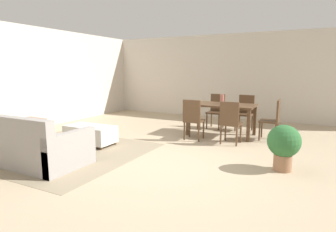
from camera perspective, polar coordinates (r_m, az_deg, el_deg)
The scene contains 14 objects.
ground_plane at distance 4.87m, azimuth -0.55°, elevation -9.47°, with size 10.80×10.80×0.00m, color tan.
wall_back at distance 9.33m, azimuth 14.08°, elevation 7.75°, with size 9.00×0.12×2.70m, color beige.
wall_left at distance 8.08m, azimuth -28.41°, elevation 6.69°, with size 0.12×11.00×2.70m, color beige.
area_rug at distance 5.85m, azimuth -20.51°, elevation -6.77°, with size 3.00×2.80×0.01m, color gray.
couch at distance 5.43m, azimuth -26.97°, elevation -5.38°, with size 2.16×0.98×0.86m.
ottoman_table at distance 6.18m, azimuth -15.49°, elevation -3.49°, with size 1.05×0.55×0.41m.
dining_table at distance 6.86m, azimuth 10.84°, elevation 1.58°, with size 1.56×0.86×0.76m.
dining_chair_near_left at distance 6.29m, azimuth 5.08°, elevation -0.29°, with size 0.42×0.42×0.92m.
dining_chair_near_right at distance 6.05m, azimuth 12.53°, elevation -0.86°, with size 0.41×0.41×0.92m.
dining_chair_far_left at distance 7.73m, azimuth 9.81°, elevation 1.42°, with size 0.42×0.42×0.92m.
dining_chair_far_right at distance 7.58m, azimuth 15.42°, elevation 1.06°, with size 0.43×0.43×0.92m.
dining_chair_head_east at distance 6.68m, azimuth 20.59°, elevation -0.29°, with size 0.40×0.40×0.92m.
vase_centerpiece at distance 6.80m, azimuth 10.92°, elevation 3.32°, with size 0.10×0.10×0.23m, color #B26659.
potted_plant at distance 4.75m, azimuth 22.46°, elevation -5.27°, with size 0.51×0.51×0.73m.
Camera 1 is at (2.15, -4.07, 1.57)m, focal length 30.01 mm.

